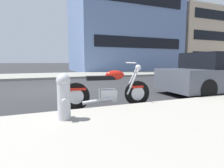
{
  "coord_description": "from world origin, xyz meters",
  "views": [
    {
      "loc": [
        -0.81,
        -8.11,
        1.14
      ],
      "look_at": [
        1.07,
        -3.6,
        0.55
      ],
      "focal_mm": 30.13,
      "sensor_mm": 36.0,
      "label": 1
    }
  ],
  "objects_px": {
    "car_opposite_curb": "(208,67)",
    "fire_hydrant": "(64,95)",
    "parked_car_mid_block": "(219,74)",
    "parked_motorcycle": "(109,90)"
  },
  "relations": [
    {
      "from": "parked_car_mid_block",
      "to": "car_opposite_curb",
      "type": "distance_m",
      "value": 10.31
    },
    {
      "from": "car_opposite_curb",
      "to": "fire_hydrant",
      "type": "distance_m",
      "value": 15.77
    },
    {
      "from": "parked_motorcycle",
      "to": "parked_car_mid_block",
      "type": "height_order",
      "value": "parked_car_mid_block"
    },
    {
      "from": "parked_motorcycle",
      "to": "fire_hydrant",
      "type": "xyz_separation_m",
      "value": [
        -1.23,
        -1.01,
        0.13
      ]
    },
    {
      "from": "parked_car_mid_block",
      "to": "car_opposite_curb",
      "type": "height_order",
      "value": "parked_car_mid_block"
    },
    {
      "from": "car_opposite_curb",
      "to": "fire_hydrant",
      "type": "height_order",
      "value": "car_opposite_curb"
    },
    {
      "from": "parked_motorcycle",
      "to": "parked_car_mid_block",
      "type": "xyz_separation_m",
      "value": [
        4.46,
        0.5,
        0.24
      ]
    },
    {
      "from": "car_opposite_curb",
      "to": "fire_hydrant",
      "type": "xyz_separation_m",
      "value": [
        -13.31,
        -8.44,
        -0.08
      ]
    },
    {
      "from": "parked_motorcycle",
      "to": "fire_hydrant",
      "type": "relative_size",
      "value": 2.75
    },
    {
      "from": "fire_hydrant",
      "to": "parked_car_mid_block",
      "type": "bearing_deg",
      "value": 14.82
    }
  ]
}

